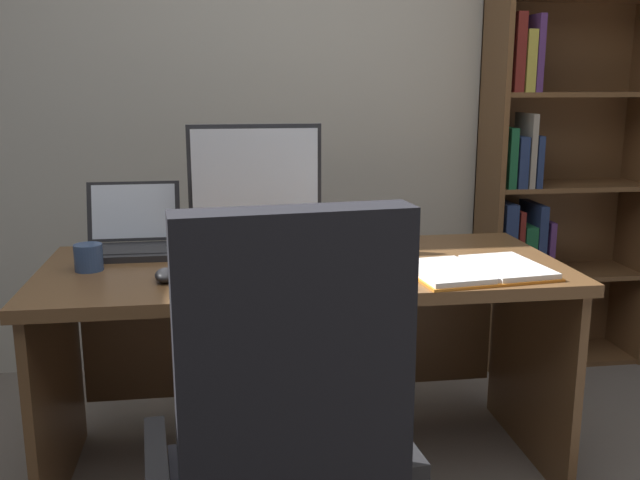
% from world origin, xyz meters
% --- Properties ---
extents(wall_back, '(5.39, 0.12, 2.86)m').
position_xyz_m(wall_back, '(0.00, 1.97, 1.43)').
color(wall_back, beige).
rests_on(wall_back, ground).
extents(desk, '(1.73, 0.76, 0.75)m').
position_xyz_m(desk, '(0.00, 0.97, 0.55)').
color(desk, brown).
rests_on(desk, ground).
extents(bookshelf, '(0.78, 0.31, 2.15)m').
position_xyz_m(bookshelf, '(1.26, 1.74, 1.02)').
color(bookshelf, brown).
rests_on(bookshelf, ground).
extents(monitor, '(0.48, 0.16, 0.45)m').
position_xyz_m(monitor, '(-0.14, 1.14, 0.98)').
color(monitor, '#232326').
rests_on(monitor, desk).
extents(laptop, '(0.33, 0.30, 0.24)m').
position_xyz_m(laptop, '(-0.59, 1.15, 0.80)').
color(laptop, '#232326').
rests_on(laptop, desk).
extents(keyboard, '(0.42, 0.15, 0.02)m').
position_xyz_m(keyboard, '(-0.14, 0.74, 0.76)').
color(keyboard, '#232326').
rests_on(keyboard, desk).
extents(computer_mouse, '(0.06, 0.10, 0.04)m').
position_xyz_m(computer_mouse, '(-0.44, 0.74, 0.77)').
color(computer_mouse, '#232326').
rests_on(computer_mouse, desk).
extents(reading_stand_with_book, '(0.29, 0.26, 0.12)m').
position_xyz_m(reading_stand_with_book, '(0.26, 1.20, 0.81)').
color(reading_stand_with_book, '#232326').
rests_on(reading_stand_with_book, desk).
extents(open_binder, '(0.47, 0.36, 0.02)m').
position_xyz_m(open_binder, '(0.53, 0.69, 0.76)').
color(open_binder, orange).
rests_on(open_binder, desk).
extents(notepad, '(0.17, 0.23, 0.01)m').
position_xyz_m(notepad, '(0.20, 0.88, 0.76)').
color(notepad, white).
rests_on(notepad, desk).
extents(pen, '(0.14, 0.04, 0.01)m').
position_xyz_m(pen, '(0.22, 0.88, 0.77)').
color(pen, navy).
rests_on(pen, notepad).
extents(coffee_mug, '(0.09, 0.09, 0.09)m').
position_xyz_m(coffee_mug, '(-0.70, 0.91, 0.80)').
color(coffee_mug, '#334C7A').
rests_on(coffee_mug, desk).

